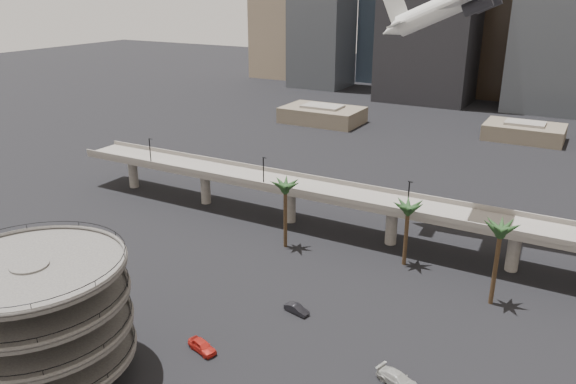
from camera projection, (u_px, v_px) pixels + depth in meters
The scene contains 7 objects.
parking_ramp at pixel (38, 312), 67.25m from camera, with size 22.20×22.20×17.35m.
overpass at pixel (339, 198), 110.43m from camera, with size 130.00×9.30×14.70m.
palm_trees at pixel (439, 212), 93.05m from camera, with size 54.40×18.40×14.00m.
low_buildings at pixel (471, 130), 180.27m from camera, with size 135.00×27.50×6.80m.
car_a at pixel (202, 346), 75.90m from camera, with size 1.89×4.69×1.60m, color red.
car_b at pixel (297, 309), 84.79m from camera, with size 1.42×4.08×1.35m, color black.
car_c at pixel (398, 379), 69.50m from camera, with size 2.27×5.59×1.62m, color #B2B3AF.
Camera 1 is at (41.64, -39.98, 46.65)m, focal length 35.00 mm.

